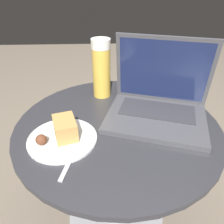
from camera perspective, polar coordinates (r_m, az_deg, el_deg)
The scene contains 6 objects.
ground_plane at distance 1.16m, azimuth 1.04°, elevation -24.95°, with size 6.00×6.00×0.00m, color #726656.
table at distance 0.87m, azimuth 1.28°, elevation -11.72°, with size 0.71×0.71×0.54m.
laptop at distance 0.80m, azimuth 11.97°, elevation 2.62°, with size 0.41×0.35×0.27m.
beer_glass at distance 0.90m, azimuth -2.79°, elevation 11.25°, with size 0.07×0.07×0.24m.
snack_plate at distance 0.70m, azimuth -12.73°, elevation -5.68°, with size 0.22×0.22×0.07m.
fork at distance 0.65m, azimuth -10.04°, elevation -10.70°, with size 0.06×0.17×0.00m.
Camera 1 is at (-0.05, -0.62, 0.98)m, focal length 35.00 mm.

